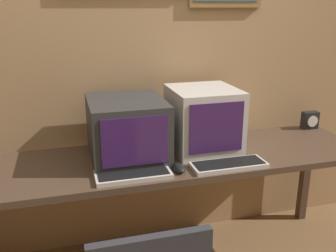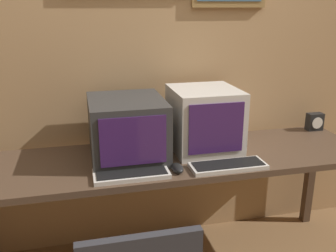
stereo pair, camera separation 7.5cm
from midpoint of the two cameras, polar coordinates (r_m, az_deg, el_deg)
name	(u,v)px [view 1 (the left image)]	position (r m, az deg, el deg)	size (l,w,h in m)	color
wall_back	(151,48)	(2.39, -3.55, 11.71)	(8.00, 0.08, 2.60)	tan
desk	(168,168)	(2.17, -1.00, -6.41)	(2.38, 0.63, 0.74)	#4C3828
monitor_left	(127,129)	(2.11, -7.30, -0.41)	(0.41, 0.48, 0.33)	#333333
monitor_right	(203,119)	(2.22, 4.43, 1.06)	(0.38, 0.41, 0.37)	beige
keyboard_main	(133,174)	(1.91, -6.47, -7.30)	(0.38, 0.17, 0.03)	beige
keyboard_side	(229,165)	(2.03, 8.20, -5.86)	(0.41, 0.15, 0.03)	beige
mouse_near_keyboard	(179,168)	(1.95, 0.58, -6.41)	(0.06, 0.11, 0.04)	black
desk_clock	(310,120)	(2.79, 20.10, 0.84)	(0.11, 0.07, 0.12)	black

